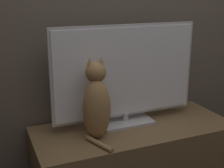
{
  "coord_description": "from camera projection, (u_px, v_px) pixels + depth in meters",
  "views": [
    {
      "loc": [
        -0.9,
        -0.84,
        1.29
      ],
      "look_at": [
        -0.16,
        0.91,
        0.73
      ],
      "focal_mm": 50.0,
      "sensor_mm": 36.0,
      "label": 1
    }
  ],
  "objects": [
    {
      "name": "tv_stand",
      "position": [
        133.0,
        153.0,
        2.18
      ],
      "size": [
        1.36,
        0.56,
        0.41
      ],
      "color": "brown",
      "rests_on": "ground_plane"
    },
    {
      "name": "tv",
      "position": [
        126.0,
        75.0,
        2.09
      ],
      "size": [
        1.03,
        0.22,
        0.68
      ],
      "color": "#B7B7BC",
      "rests_on": "tv_stand"
    },
    {
      "name": "cat",
      "position": [
        97.0,
        104.0,
        1.91
      ],
      "size": [
        0.21,
        0.33,
        0.51
      ],
      "rotation": [
        0.0,
        0.0,
        -0.25
      ],
      "color": "#997547",
      "rests_on": "tv_stand"
    }
  ]
}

